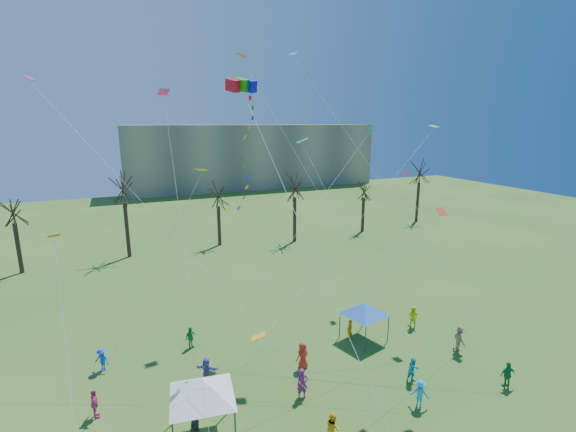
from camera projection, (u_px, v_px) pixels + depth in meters
name	position (u px, v px, depth m)	size (l,w,h in m)	color
distant_building	(252.00, 156.00, 98.79)	(60.00, 14.00, 15.00)	gray
bare_tree_row	(199.00, 196.00, 48.66)	(69.38, 8.22, 10.63)	black
big_box_kite	(250.00, 155.00, 22.98)	(2.10, 7.42, 20.02)	red
canopy_tent_white	(202.00, 388.00, 19.79)	(4.36, 4.36, 3.30)	#3F3F44
canopy_tent_blue	(365.00, 309.00, 29.02)	(3.69, 3.69, 2.86)	#3F3F44
festival_crowd	(295.00, 378.00, 23.77)	(24.45, 12.59, 1.82)	red
small_kites_aloft	(285.00, 161.00, 25.89)	(30.68, 18.84, 28.72)	#DA430B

